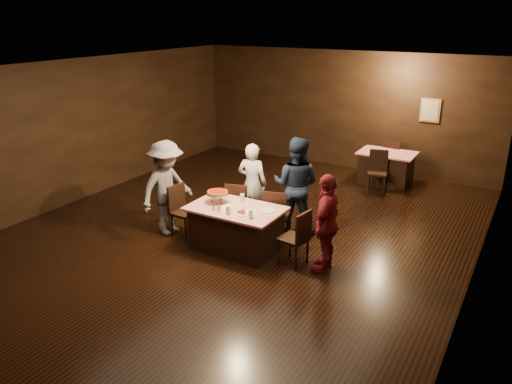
# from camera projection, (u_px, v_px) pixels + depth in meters

# --- Properties ---
(room) EXTENTS (10.00, 10.04, 3.02)m
(room) POSITION_uv_depth(u_px,v_px,m) (240.00, 120.00, 8.64)
(room) COLOR black
(room) RESTS_ON ground
(main_table) EXTENTS (1.60, 1.00, 0.77)m
(main_table) POSITION_uv_depth(u_px,v_px,m) (236.00, 228.00, 8.58)
(main_table) COLOR #A4180A
(main_table) RESTS_ON ground
(back_table) EXTENTS (1.30, 0.90, 0.77)m
(back_table) POSITION_uv_depth(u_px,v_px,m) (386.00, 168.00, 11.90)
(back_table) COLOR red
(back_table) RESTS_ON ground
(chair_far_left) EXTENTS (0.51, 0.51, 0.95)m
(chair_far_left) POSITION_uv_depth(u_px,v_px,m) (239.00, 205.00, 9.35)
(chair_far_left) COLOR black
(chair_far_left) RESTS_ON ground
(chair_far_right) EXTENTS (0.51, 0.51, 0.95)m
(chair_far_right) POSITION_uv_depth(u_px,v_px,m) (277.00, 214.00, 8.97)
(chair_far_right) COLOR black
(chair_far_right) RESTS_ON ground
(chair_end_left) EXTENTS (0.46, 0.46, 0.95)m
(chair_end_left) POSITION_uv_depth(u_px,v_px,m) (185.00, 211.00, 9.07)
(chair_end_left) COLOR black
(chair_end_left) RESTS_ON ground
(chair_end_right) EXTENTS (0.47, 0.47, 0.95)m
(chair_end_right) POSITION_uv_depth(u_px,v_px,m) (293.00, 237.00, 8.03)
(chair_end_right) COLOR black
(chair_end_right) RESTS_ON ground
(chair_back_near) EXTENTS (0.51, 0.51, 0.95)m
(chair_back_near) POSITION_uv_depth(u_px,v_px,m) (377.00, 172.00, 11.30)
(chair_back_near) COLOR black
(chair_back_near) RESTS_ON ground
(chair_back_far) EXTENTS (0.47, 0.47, 0.95)m
(chair_back_far) POSITION_uv_depth(u_px,v_px,m) (393.00, 158.00, 12.36)
(chair_back_far) COLOR black
(chair_back_far) RESTS_ON ground
(diner_white_jacket) EXTENTS (0.63, 0.47, 1.59)m
(diner_white_jacket) POSITION_uv_depth(u_px,v_px,m) (252.00, 184.00, 9.56)
(diner_white_jacket) COLOR silver
(diner_white_jacket) RESTS_ON ground
(diner_navy_hoodie) EXTENTS (0.98, 0.82, 1.81)m
(diner_navy_hoodie) POSITION_uv_depth(u_px,v_px,m) (296.00, 185.00, 9.13)
(diner_navy_hoodie) COLOR #141E34
(diner_navy_hoodie) RESTS_ON ground
(diner_grey_knit) EXTENTS (0.82, 1.22, 1.76)m
(diner_grey_knit) POSITION_uv_depth(u_px,v_px,m) (167.00, 188.00, 9.07)
(diner_grey_knit) COLOR slate
(diner_grey_knit) RESTS_ON ground
(diner_red_shirt) EXTENTS (0.48, 0.98, 1.61)m
(diner_red_shirt) POSITION_uv_depth(u_px,v_px,m) (327.00, 223.00, 7.74)
(diner_red_shirt) COLOR maroon
(diner_red_shirt) RESTS_ON ground
(pizza_stand) EXTENTS (0.38, 0.38, 0.22)m
(pizza_stand) POSITION_uv_depth(u_px,v_px,m) (217.00, 193.00, 8.62)
(pizza_stand) COLOR black
(pizza_stand) RESTS_ON main_table
(plate_with_slice) EXTENTS (0.25, 0.25, 0.06)m
(plate_with_slice) POSITION_uv_depth(u_px,v_px,m) (243.00, 213.00, 8.18)
(plate_with_slice) COLOR white
(plate_with_slice) RESTS_ON main_table
(plate_empty) EXTENTS (0.25, 0.25, 0.01)m
(plate_empty) POSITION_uv_depth(u_px,v_px,m) (268.00, 210.00, 8.31)
(plate_empty) COLOR white
(plate_empty) RESTS_ON main_table
(glass_front_left) EXTENTS (0.08, 0.08, 0.14)m
(glass_front_left) POSITION_uv_depth(u_px,v_px,m) (228.00, 210.00, 8.16)
(glass_front_left) COLOR silver
(glass_front_left) RESTS_ON main_table
(glass_front_right) EXTENTS (0.08, 0.08, 0.14)m
(glass_front_right) POSITION_uv_depth(u_px,v_px,m) (251.00, 214.00, 8.01)
(glass_front_right) COLOR silver
(glass_front_right) RESTS_ON main_table
(glass_back) EXTENTS (0.08, 0.08, 0.14)m
(glass_back) POSITION_uv_depth(u_px,v_px,m) (242.00, 198.00, 8.70)
(glass_back) COLOR silver
(glass_back) RESTS_ON main_table
(condiments) EXTENTS (0.17, 0.10, 0.09)m
(condiments) POSITION_uv_depth(u_px,v_px,m) (217.00, 208.00, 8.29)
(condiments) COLOR silver
(condiments) RESTS_ON main_table
(napkin_center) EXTENTS (0.19, 0.19, 0.01)m
(napkin_center) POSITION_uv_depth(u_px,v_px,m) (251.00, 211.00, 8.31)
(napkin_center) COLOR white
(napkin_center) RESTS_ON main_table
(napkin_left) EXTENTS (0.21, 0.21, 0.01)m
(napkin_left) POSITION_uv_depth(u_px,v_px,m) (227.00, 207.00, 8.48)
(napkin_left) COLOR white
(napkin_left) RESTS_ON main_table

